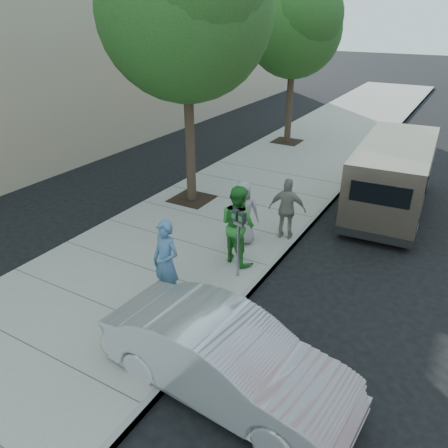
{
  "coord_description": "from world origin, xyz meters",
  "views": [
    {
      "loc": [
        4.79,
        -7.91,
        5.42
      ],
      "look_at": [
        0.41,
        -0.31,
        1.1
      ],
      "focal_mm": 35.0,
      "sensor_mm": 36.0,
      "label": 1
    }
  ],
  "objects": [
    {
      "name": "person_green_shirt",
      "position": [
        0.68,
        -0.15,
        1.08
      ],
      "size": [
        1.08,
        0.96,
        1.86
      ],
      "primitive_type": "imported",
      "rotation": [
        0.0,
        0.0,
        2.81
      ],
      "color": "#2C8830",
      "rests_on": "sidewalk"
    },
    {
      "name": "sedan",
      "position": [
        2.31,
        -3.54,
        0.67
      ],
      "size": [
        4.17,
        1.71,
        1.34
      ],
      "primitive_type": "imported",
      "rotation": [
        0.0,
        0.0,
        1.5
      ],
      "color": "#B7B8BF",
      "rests_on": "ground"
    },
    {
      "name": "parking_meter",
      "position": [
        1.0,
        -0.72,
        1.28
      ],
      "size": [
        0.34,
        0.19,
        1.56
      ],
      "rotation": [
        0.0,
        0.0,
        -0.27
      ],
      "color": "gray",
      "rests_on": "sidewalk"
    },
    {
      "name": "ground",
      "position": [
        0.0,
        0.0,
        0.0
      ],
      "size": [
        120.0,
        120.0,
        0.0
      ],
      "primitive_type": "plane",
      "color": "black",
      "rests_on": "ground"
    },
    {
      "name": "person_officer",
      "position": [
        0.18,
        -2.17,
        1.01
      ],
      "size": [
        0.68,
        0.49,
        1.73
      ],
      "primitive_type": "imported",
      "rotation": [
        0.0,
        0.0,
        -0.13
      ],
      "color": "teal",
      "rests_on": "sidewalk"
    },
    {
      "name": "tree_far",
      "position": [
        -2.25,
        10.0,
        4.88
      ],
      "size": [
        3.92,
        3.8,
        6.49
      ],
      "color": "black",
      "rests_on": "sidewalk"
    },
    {
      "name": "sidewalk",
      "position": [
        -1.0,
        0.0,
        0.07
      ],
      "size": [
        5.0,
        60.0,
        0.15
      ],
      "primitive_type": "cube",
      "color": "gray",
      "rests_on": "ground"
    },
    {
      "name": "tree_near",
      "position": [
        -2.25,
        2.4,
        5.55
      ],
      "size": [
        4.62,
        4.6,
        7.53
      ],
      "color": "black",
      "rests_on": "sidewalk"
    },
    {
      "name": "van",
      "position": [
        3.05,
        4.94,
        1.1
      ],
      "size": [
        2.16,
        5.68,
        2.07
      ],
      "rotation": [
        0.0,
        0.0,
        0.06
      ],
      "color": "tan",
      "rests_on": "ground"
    },
    {
      "name": "person_striped_polo",
      "position": [
        1.2,
        1.49,
        0.95
      ],
      "size": [
        0.99,
        0.57,
        1.59
      ],
      "primitive_type": "imported",
      "rotation": [
        0.0,
        0.0,
        3.34
      ],
      "color": "gray",
      "rests_on": "sidewalk"
    },
    {
      "name": "person_gray_shirt",
      "position": [
        0.36,
        0.72,
        0.96
      ],
      "size": [
        0.93,
        0.78,
        1.62
      ],
      "primitive_type": "imported",
      "rotation": [
        0.0,
        0.0,
        3.53
      ],
      "color": "#949597",
      "rests_on": "sidewalk"
    },
    {
      "name": "curb_face",
      "position": [
        1.44,
        0.0,
        0.07
      ],
      "size": [
        0.12,
        60.0,
        0.16
      ],
      "primitive_type": "cube",
      "color": "gray",
      "rests_on": "ground"
    }
  ]
}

